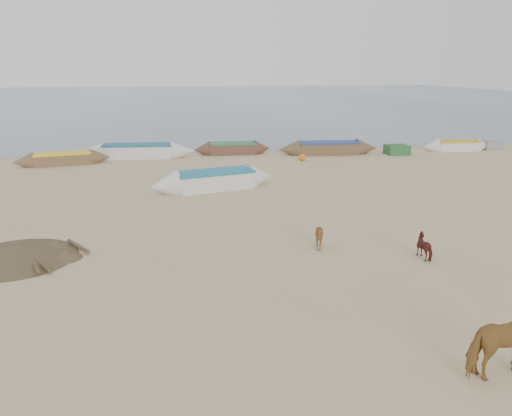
{
  "coord_description": "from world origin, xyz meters",
  "views": [
    {
      "loc": [
        -2.91,
        -12.71,
        5.84
      ],
      "look_at": [
        0.0,
        4.0,
        1.0
      ],
      "focal_mm": 35.0,
      "sensor_mm": 36.0,
      "label": 1
    }
  ],
  "objects_px": {
    "cow_adult": "(508,344)",
    "near_canoe": "(214,180)",
    "calf_right": "(427,246)",
    "calf_front": "(319,236)"
  },
  "relations": [
    {
      "from": "cow_adult",
      "to": "near_canoe",
      "type": "xyz_separation_m",
      "value": [
        -4.13,
        16.37,
        -0.25
      ]
    },
    {
      "from": "calf_front",
      "to": "calf_right",
      "type": "bearing_deg",
      "value": 35.99
    },
    {
      "from": "cow_adult",
      "to": "near_canoe",
      "type": "bearing_deg",
      "value": 1.93
    },
    {
      "from": "calf_front",
      "to": "near_canoe",
      "type": "bearing_deg",
      "value": 165.57
    },
    {
      "from": "calf_front",
      "to": "cow_adult",
      "type": "bearing_deg",
      "value": -19.3
    },
    {
      "from": "calf_front",
      "to": "calf_right",
      "type": "distance_m",
      "value": 3.38
    },
    {
      "from": "cow_adult",
      "to": "calf_right",
      "type": "xyz_separation_m",
      "value": [
        1.6,
        6.08,
        -0.32
      ]
    },
    {
      "from": "cow_adult",
      "to": "calf_right",
      "type": "bearing_deg",
      "value": -26.97
    },
    {
      "from": "cow_adult",
      "to": "calf_right",
      "type": "distance_m",
      "value": 6.29
    },
    {
      "from": "calf_front",
      "to": "near_canoe",
      "type": "distance_m",
      "value": 9.34
    }
  ]
}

